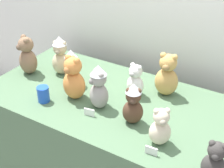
# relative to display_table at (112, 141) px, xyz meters

# --- Properties ---
(display_table) EXTENTS (1.79, 0.91, 0.76)m
(display_table) POSITION_rel_display_table_xyz_m (0.00, 0.00, 0.00)
(display_table) COLOR #4C6B4C
(display_table) RESTS_ON ground_plane
(teddy_bear_snow) EXTENTS (0.14, 0.13, 0.24)m
(teddy_bear_snow) POSITION_rel_display_table_xyz_m (0.11, 0.13, 0.49)
(teddy_bear_snow) COLOR white
(teddy_bear_snow) RESTS_ON display_table
(teddy_bear_caramel) EXTENTS (0.16, 0.15, 0.27)m
(teddy_bear_caramel) POSITION_rel_display_table_xyz_m (-0.35, 0.03, 0.52)
(teddy_bear_caramel) COLOR #B27A42
(teddy_bear_caramel) RESTS_ON display_table
(teddy_bear_ash) EXTENTS (0.18, 0.18, 0.31)m
(teddy_bear_ash) POSITION_rel_display_table_xyz_m (-0.03, -0.12, 0.53)
(teddy_bear_ash) COLOR gray
(teddy_bear_ash) RESTS_ON display_table
(teddy_bear_mocha) EXTENTS (0.20, 0.19, 0.31)m
(teddy_bear_mocha) POSITION_rel_display_table_xyz_m (-0.74, -0.01, 0.52)
(teddy_bear_mocha) COLOR #7F6047
(teddy_bear_mocha) RESTS_ON display_table
(teddy_bear_sand) EXTENTS (0.17, 0.16, 0.31)m
(teddy_bear_sand) POSITION_rel_display_table_xyz_m (-0.52, 0.11, 0.53)
(teddy_bear_sand) COLOR #CCB78E
(teddy_bear_sand) RESTS_ON display_table
(teddy_bear_honey) EXTENTS (0.18, 0.16, 0.31)m
(teddy_bear_honey) POSITION_rel_display_table_xyz_m (0.29, 0.25, 0.53)
(teddy_bear_honey) COLOR tan
(teddy_bear_honey) RESTS_ON display_table
(teddy_bear_cream) EXTENTS (0.16, 0.16, 0.24)m
(teddy_bear_cream) POSITION_rel_display_table_xyz_m (0.46, -0.25, 0.49)
(teddy_bear_cream) COLOR beige
(teddy_bear_cream) RESTS_ON display_table
(teddy_bear_charcoal) EXTENTS (0.13, 0.11, 0.23)m
(teddy_bear_charcoal) POSITION_rel_display_table_xyz_m (0.78, -0.35, 0.49)
(teddy_bear_charcoal) COLOR #383533
(teddy_bear_charcoal) RESTS_ON display_table
(teddy_bear_cocoa) EXTENTS (0.16, 0.15, 0.28)m
(teddy_bear_cocoa) POSITION_rel_display_table_xyz_m (0.24, -0.15, 0.52)
(teddy_bear_cocoa) COLOR #4C3323
(teddy_bear_cocoa) RESTS_ON display_table
(teddy_bear_ginger) EXTENTS (0.18, 0.16, 0.32)m
(teddy_bear_ginger) POSITION_rel_display_table_xyz_m (-0.23, -0.11, 0.53)
(teddy_bear_ginger) COLOR #D17F3D
(teddy_bear_ginger) RESTS_ON display_table
(party_cup_blue) EXTENTS (0.08, 0.08, 0.11)m
(party_cup_blue) POSITION_rel_display_table_xyz_m (-0.38, -0.26, 0.44)
(party_cup_blue) COLOR blue
(party_cup_blue) RESTS_ON display_table
(name_card_front_middle) EXTENTS (0.07, 0.01, 0.05)m
(name_card_front_middle) POSITION_rel_display_table_xyz_m (0.46, -0.35, 0.41)
(name_card_front_middle) COLOR white
(name_card_front_middle) RESTS_ON display_table
(name_card_front_right) EXTENTS (0.07, 0.02, 0.05)m
(name_card_front_right) POSITION_rel_display_table_xyz_m (-0.03, -0.23, 0.41)
(name_card_front_right) COLOR white
(name_card_front_right) RESTS_ON display_table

